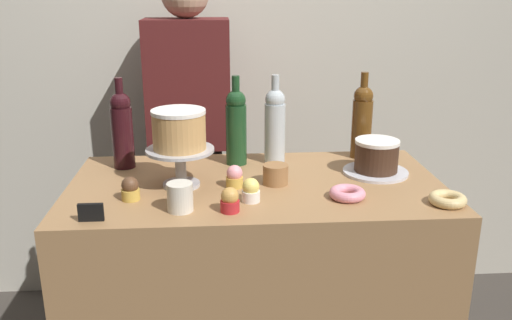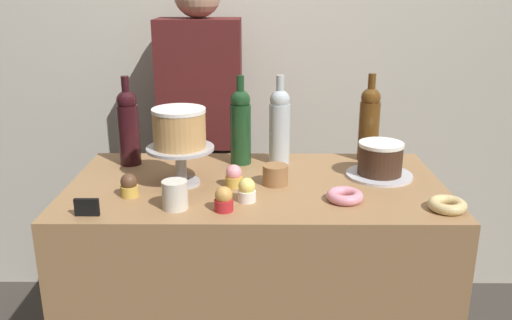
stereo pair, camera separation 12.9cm
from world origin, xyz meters
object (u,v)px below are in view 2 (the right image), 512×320
object	(u,v)px
chocolate_round_cake	(380,158)
cupcake_caramel	(224,200)
cupcake_strawberry	(234,176)
wine_bottle_clear	(280,125)
wine_bottle_amber	(369,122)
cookie_stack	(275,175)
wine_bottle_green	(241,125)
cupcake_lemon	(247,190)
donut_pink	(345,196)
coffee_cup_ceramic	(175,195)
white_layer_cake	(179,128)
barista_figure	(202,146)
donut_glazed	(447,205)
price_sign_chalkboard	(87,207)
cake_stand_pedestal	(181,159)
wine_bottle_dark_red	(128,126)
cupcake_chocolate	(129,186)

from	to	relation	value
chocolate_round_cake	cupcake_caramel	distance (m)	0.60
cupcake_strawberry	wine_bottle_clear	bearing A→B (deg)	58.06
wine_bottle_amber	cookie_stack	distance (m)	0.46
wine_bottle_green	cupcake_lemon	world-z (taller)	wine_bottle_green
wine_bottle_green	donut_pink	size ratio (longest dim) A/B	2.91
donut_pink	coffee_cup_ceramic	world-z (taller)	coffee_cup_ceramic
chocolate_round_cake	donut_pink	size ratio (longest dim) A/B	1.36
cookie_stack	white_layer_cake	bearing A→B (deg)	179.88
cupcake_strawberry	cupcake_lemon	xyz separation A→B (m)	(0.05, -0.13, 0.00)
cupcake_strawberry	barista_figure	bearing A→B (deg)	104.39
cupcake_strawberry	donut_glazed	bearing A→B (deg)	-16.87
wine_bottle_amber	chocolate_round_cake	bearing A→B (deg)	-88.35
price_sign_chalkboard	cupcake_strawberry	bearing A→B (deg)	30.35
coffee_cup_ceramic	price_sign_chalkboard	bearing A→B (deg)	-167.05
donut_pink	cookie_stack	size ratio (longest dim) A/B	1.33
cake_stand_pedestal	white_layer_cake	bearing A→B (deg)	180.00
wine_bottle_amber	donut_glazed	size ratio (longest dim) A/B	2.91
cake_stand_pedestal	wine_bottle_green	xyz separation A→B (m)	(0.19, 0.22, 0.06)
white_layer_cake	coffee_cup_ceramic	bearing A→B (deg)	-87.34
wine_bottle_amber	price_sign_chalkboard	xyz separation A→B (m)	(-0.90, -0.53, -0.12)
wine_bottle_clear	barista_figure	distance (m)	0.59
chocolate_round_cake	coffee_cup_ceramic	distance (m)	0.72
wine_bottle_amber	cupcake_caramel	xyz separation A→B (m)	(-0.51, -0.49, -0.11)
coffee_cup_ceramic	wine_bottle_green	bearing A→B (deg)	67.20
wine_bottle_dark_red	cupcake_strawberry	xyz separation A→B (m)	(0.39, -0.23, -0.11)
wine_bottle_green	cookie_stack	world-z (taller)	wine_bottle_green
cupcake_caramel	donut_glazed	world-z (taller)	cupcake_caramel
wine_bottle_amber	cake_stand_pedestal	bearing A→B (deg)	-157.86
wine_bottle_green	donut_glazed	xyz separation A→B (m)	(0.62, -0.44, -0.13)
donut_glazed	price_sign_chalkboard	xyz separation A→B (m)	(-1.04, -0.05, 0.01)
wine_bottle_clear	donut_glazed	distance (m)	0.66
cake_stand_pedestal	donut_glazed	size ratio (longest dim) A/B	1.97
wine_bottle_dark_red	donut_glazed	size ratio (longest dim) A/B	2.91
donut_glazed	coffee_cup_ceramic	size ratio (longest dim) A/B	1.32
wine_bottle_amber	wine_bottle_clear	world-z (taller)	same
cupcake_caramel	cupcake_lemon	world-z (taller)	same
white_layer_cake	cupcake_caramel	size ratio (longest dim) A/B	2.33
cupcake_lemon	price_sign_chalkboard	xyz separation A→B (m)	(-0.45, -0.11, -0.01)
cookie_stack	cupcake_caramel	bearing A→B (deg)	-125.30
cookie_stack	cake_stand_pedestal	bearing A→B (deg)	179.88
cupcake_chocolate	cupcake_strawberry	world-z (taller)	same
wine_bottle_green	barista_figure	size ratio (longest dim) A/B	0.20
coffee_cup_ceramic	barista_figure	size ratio (longest dim) A/B	0.05
wine_bottle_dark_red	coffee_cup_ceramic	size ratio (longest dim) A/B	3.83
cupcake_chocolate	coffee_cup_ceramic	xyz separation A→B (m)	(0.16, -0.10, 0.01)
chocolate_round_cake	cupcake_chocolate	size ratio (longest dim) A/B	2.05
cake_stand_pedestal	cupcake_caramel	bearing A→B (deg)	-55.25
cookie_stack	barista_figure	xyz separation A→B (m)	(-0.31, 0.67, -0.10)
wine_bottle_green	cupcake_caramel	xyz separation A→B (m)	(-0.04, -0.44, -0.11)
cake_stand_pedestal	wine_bottle_dark_red	world-z (taller)	wine_bottle_dark_red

